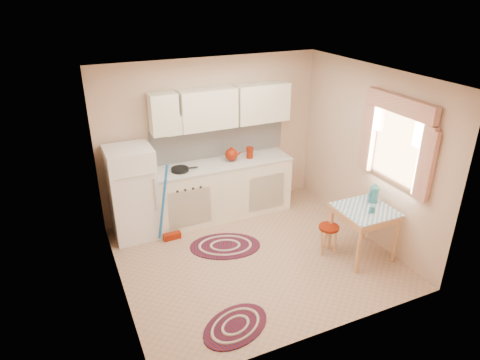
# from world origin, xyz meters

# --- Properties ---
(room_shell) EXTENTS (3.64, 3.60, 2.52)m
(room_shell) POSITION_xyz_m (0.16, 0.24, 1.60)
(room_shell) COLOR tan
(room_shell) RESTS_ON ground
(fridge) EXTENTS (0.65, 0.60, 1.40)m
(fridge) POSITION_xyz_m (-1.37, 1.25, 0.70)
(fridge) COLOR white
(fridge) RESTS_ON ground
(broom) EXTENTS (0.29, 0.13, 1.20)m
(broom) POSITION_xyz_m (-0.93, 0.90, 0.60)
(broom) COLOR blue
(broom) RESTS_ON ground
(base_cabinets) EXTENTS (2.25, 0.60, 0.88)m
(base_cabinets) POSITION_xyz_m (0.03, 1.30, 0.44)
(base_cabinets) COLOR white
(base_cabinets) RESTS_ON ground
(countertop) EXTENTS (2.27, 0.62, 0.04)m
(countertop) POSITION_xyz_m (0.03, 1.30, 0.90)
(countertop) COLOR silver
(countertop) RESTS_ON base_cabinets
(frying_pan) EXTENTS (0.29, 0.29, 0.05)m
(frying_pan) POSITION_xyz_m (-0.64, 1.25, 0.94)
(frying_pan) COLOR black
(frying_pan) RESTS_ON countertop
(red_kettle) EXTENTS (0.26, 0.24, 0.22)m
(red_kettle) POSITION_xyz_m (0.22, 1.30, 1.03)
(red_kettle) COLOR maroon
(red_kettle) RESTS_ON countertop
(red_canister) EXTENTS (0.14, 0.14, 0.16)m
(red_canister) POSITION_xyz_m (0.54, 1.30, 1.00)
(red_canister) COLOR maroon
(red_canister) RESTS_ON countertop
(table) EXTENTS (0.72, 0.72, 0.72)m
(table) POSITION_xyz_m (1.38, -0.57, 0.36)
(table) COLOR #E2A771
(table) RESTS_ON ground
(stool) EXTENTS (0.37, 0.37, 0.42)m
(stool) POSITION_xyz_m (0.99, -0.32, 0.21)
(stool) COLOR maroon
(stool) RESTS_ON ground
(coffee_pot) EXTENTS (0.16, 0.14, 0.31)m
(coffee_pot) POSITION_xyz_m (1.60, -0.45, 0.87)
(coffee_pot) COLOR #286D7C
(coffee_pot) RESTS_ON table
(mug) EXTENTS (0.08, 0.08, 0.10)m
(mug) POSITION_xyz_m (1.39, -0.67, 0.77)
(mug) COLOR #286D7C
(mug) RESTS_ON table
(rug_center) EXTENTS (1.19, 0.98, 0.02)m
(rug_center) POSITION_xyz_m (-0.28, 0.39, 0.01)
(rug_center) COLOR #65120B
(rug_center) RESTS_ON ground
(rug_left) EXTENTS (1.00, 0.85, 0.02)m
(rug_left) POSITION_xyz_m (-0.78, -1.13, 0.01)
(rug_left) COLOR #65120B
(rug_left) RESTS_ON ground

